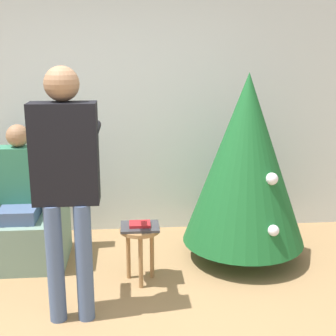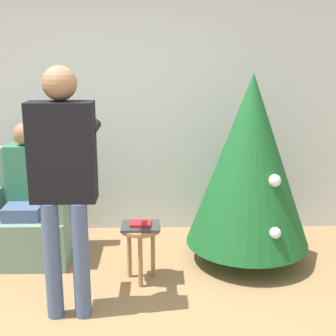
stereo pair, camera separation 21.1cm
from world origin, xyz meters
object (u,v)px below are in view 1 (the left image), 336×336
object	(u,v)px
christmas_tree	(246,160)
person_seated	(20,189)
armchair	(24,224)
side_stool	(140,239)
person_standing	(66,172)

from	to	relation	value
christmas_tree	person_seated	bearing A→B (deg)	177.11
armchair	side_stool	size ratio (longest dim) A/B	2.11
christmas_tree	armchair	xyz separation A→B (m)	(-2.00, 0.13, -0.59)
christmas_tree	side_stool	distance (m)	1.17
armchair	person_seated	size ratio (longest dim) A/B	0.80
person_seated	person_standing	world-z (taller)	person_standing
side_stool	person_seated	bearing A→B (deg)	155.61
armchair	person_seated	distance (m)	0.34
person_standing	side_stool	bearing A→B (deg)	42.97
person_seated	side_stool	distance (m)	1.19
christmas_tree	person_seated	world-z (taller)	christmas_tree
armchair	christmas_tree	bearing A→B (deg)	-3.73
person_seated	person_standing	bearing A→B (deg)	-60.19
christmas_tree	person_standing	xyz separation A→B (m)	(-1.46, -0.85, 0.15)
person_standing	christmas_tree	bearing A→B (deg)	30.05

